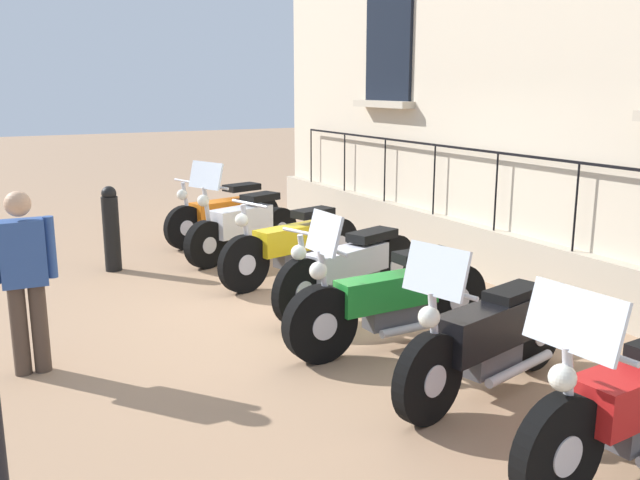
% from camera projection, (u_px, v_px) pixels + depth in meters
% --- Properties ---
extents(ground_plane, '(60.00, 60.00, 0.00)m').
position_uv_depth(ground_plane, '(333.00, 309.00, 7.62)').
color(ground_plane, '#9E7A5B').
extents(motorcycle_orange, '(2.09, 0.87, 1.03)m').
position_uv_depth(motorcycle_orange, '(225.00, 215.00, 10.79)').
color(motorcycle_orange, black).
rests_on(motorcycle_orange, ground_plane).
extents(motorcycle_white, '(1.95, 0.98, 1.44)m').
position_uv_depth(motorcycle_white, '(243.00, 227.00, 9.71)').
color(motorcycle_white, black).
rests_on(motorcycle_white, ground_plane).
extents(motorcycle_yellow, '(2.20, 0.84, 1.08)m').
position_uv_depth(motorcycle_yellow, '(293.00, 246.00, 8.64)').
color(motorcycle_yellow, black).
rests_on(motorcycle_yellow, ground_plane).
extents(motorcycle_silver, '(2.17, 0.95, 0.97)m').
position_uv_depth(motorcycle_silver, '(350.00, 270.00, 7.55)').
color(motorcycle_silver, black).
rests_on(motorcycle_silver, ground_plane).
extents(motorcycle_green, '(2.25, 0.57, 1.35)m').
position_uv_depth(motorcycle_green, '(390.00, 302.00, 6.45)').
color(motorcycle_green, black).
rests_on(motorcycle_green, ground_plane).
extents(motorcycle_black, '(2.13, 0.80, 1.33)m').
position_uv_depth(motorcycle_black, '(487.00, 340.00, 5.43)').
color(motorcycle_black, black).
rests_on(motorcycle_black, ground_plane).
extents(motorcycle_red, '(2.15, 0.74, 1.33)m').
position_uv_depth(motorcycle_red, '(633.00, 406.00, 4.32)').
color(motorcycle_red, black).
rests_on(motorcycle_red, ground_plane).
extents(bollard, '(0.22, 0.22, 1.14)m').
position_uv_depth(bollard, '(111.00, 229.00, 9.08)').
color(bollard, black).
rests_on(bollard, ground_plane).
extents(pedestrian_standing, '(0.53, 0.23, 1.58)m').
position_uv_depth(pedestrian_standing, '(24.00, 273.00, 5.75)').
color(pedestrian_standing, '#47382D').
rests_on(pedestrian_standing, ground_plane).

